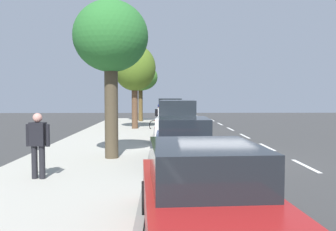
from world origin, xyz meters
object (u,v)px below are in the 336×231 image
parked_sedan_red_far (205,196)px  pedestrian_on_phone (38,142)px  parked_suv_white_second (178,120)px  street_tree_near_cyclist (140,78)px  street_tree_far_end (111,39)px  cyclist_with_backpack (159,114)px  parked_suv_grey_nearest (169,111)px  street_tree_mid_block (135,69)px  parked_sedan_dark_blue_mid (184,142)px  bicycle_at_curb (163,125)px

parked_sedan_red_far → pedestrian_on_phone: size_ratio=2.70×
parked_suv_white_second → street_tree_near_cyclist: bearing=-78.3°
parked_suv_white_second → street_tree_far_end: bearing=65.5°
cyclist_with_backpack → pedestrian_on_phone: (2.98, 14.01, 0.04)m
parked_suv_white_second → cyclist_with_backpack: 5.62m
parked_suv_grey_nearest → street_tree_far_end: (2.30, 15.55, 3.06)m
parked_sedan_red_far → cyclist_with_backpack: size_ratio=2.68×
parked_suv_white_second → street_tree_mid_block: 6.64m
parked_suv_grey_nearest → pedestrian_on_phone: (3.74, 18.59, 0.04)m
parked_suv_white_second → pedestrian_on_phone: parked_suv_white_second is taller
street_tree_mid_block → pedestrian_on_phone: size_ratio=3.17×
street_tree_mid_block → pedestrian_on_phone: 14.28m
street_tree_near_cyclist → street_tree_far_end: (0.00, 17.38, 0.44)m
parked_suv_grey_nearest → street_tree_mid_block: (2.30, 4.66, 2.88)m
parked_sedan_dark_blue_mid → pedestrian_on_phone: bearing=30.6°
parked_suv_grey_nearest → cyclist_with_backpack: size_ratio=2.82×
parked_sedan_dark_blue_mid → cyclist_with_backpack: size_ratio=2.63×
parked_sedan_dark_blue_mid → parked_suv_grey_nearest: bearing=-89.7°
street_tree_far_end → parked_suv_grey_nearest: bearing=-98.4°
parked_sedan_red_far → street_tree_far_end: street_tree_far_end is taller
parked_suv_white_second → street_tree_far_end: size_ratio=0.91×
parked_sedan_dark_blue_mid → street_tree_far_end: street_tree_far_end is taller
parked_suv_grey_nearest → cyclist_with_backpack: bearing=80.5°
parked_sedan_dark_blue_mid → street_tree_mid_block: (2.38, -11.67, 3.15)m
parked_sedan_red_far → cyclist_with_backpack: bearing=-87.5°
parked_suv_white_second → parked_sedan_red_far: bearing=89.2°
parked_suv_white_second → street_tree_near_cyclist: size_ratio=1.03×
street_tree_mid_block → parked_sedan_dark_blue_mid: bearing=101.5°
cyclist_with_backpack → street_tree_far_end: bearing=82.0°
parked_suv_white_second → cyclist_with_backpack: parked_suv_white_second is taller
parked_sedan_red_far → cyclist_with_backpack: (0.77, -17.94, 0.27)m
parked_sedan_dark_blue_mid → pedestrian_on_phone: (3.82, 2.25, 0.31)m
bicycle_at_curb → pedestrian_on_phone: bearing=76.7°
parked_suv_grey_nearest → parked_sedan_dark_blue_mid: size_ratio=1.07×
parked_suv_white_second → pedestrian_on_phone: bearing=65.2°
parked_suv_grey_nearest → street_tree_far_end: bearing=81.6°
bicycle_at_curb → street_tree_far_end: bearing=80.5°
parked_suv_grey_nearest → cyclist_with_backpack: (0.76, 4.58, -0.01)m
parked_sedan_dark_blue_mid → parked_sedan_red_far: size_ratio=0.98×
parked_sedan_red_far → street_tree_far_end: (2.31, -6.97, 3.33)m
cyclist_with_backpack → street_tree_near_cyclist: 7.09m
parked_sedan_dark_blue_mid → parked_sedan_red_far: bearing=89.4°
parked_suv_grey_nearest → street_tree_mid_block: 5.94m
street_tree_far_end → parked_sedan_dark_blue_mid: bearing=161.7°
street_tree_near_cyclist → pedestrian_on_phone: size_ratio=2.79×
parked_suv_grey_nearest → cyclist_with_backpack: 4.64m
parked_suv_grey_nearest → street_tree_mid_block: size_ratio=0.90×
parked_suv_white_second → street_tree_mid_block: (2.48, -5.45, 2.88)m
parked_sedan_dark_blue_mid → street_tree_mid_block: street_tree_mid_block is taller
street_tree_near_cyclist → parked_suv_white_second: bearing=101.7°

